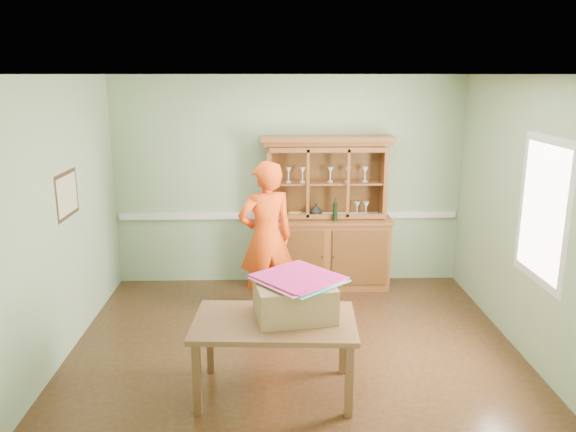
{
  "coord_description": "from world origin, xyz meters",
  "views": [
    {
      "loc": [
        -0.22,
        -5.16,
        2.7
      ],
      "look_at": [
        -0.05,
        0.4,
        1.29
      ],
      "focal_mm": 35.0,
      "sensor_mm": 36.0,
      "label": 1
    }
  ],
  "objects_px": {
    "china_hutch": "(326,235)",
    "dining_table": "(275,329)",
    "person": "(266,239)",
    "cardboard_box": "(295,300)"
  },
  "relations": [
    {
      "from": "dining_table",
      "to": "person",
      "type": "xyz_separation_m",
      "value": [
        -0.08,
        1.73,
        0.29
      ]
    },
    {
      "from": "cardboard_box",
      "to": "person",
      "type": "relative_size",
      "value": 0.36
    },
    {
      "from": "dining_table",
      "to": "cardboard_box",
      "type": "distance_m",
      "value": 0.3
    },
    {
      "from": "china_hutch",
      "to": "cardboard_box",
      "type": "xyz_separation_m",
      "value": [
        -0.51,
        -2.5,
        0.15
      ]
    },
    {
      "from": "china_hutch",
      "to": "dining_table",
      "type": "xyz_separation_m",
      "value": [
        -0.68,
        -2.56,
        -0.09
      ]
    },
    {
      "from": "china_hutch",
      "to": "cardboard_box",
      "type": "distance_m",
      "value": 2.55
    },
    {
      "from": "person",
      "to": "dining_table",
      "type": "bearing_deg",
      "value": 73.02
    },
    {
      "from": "china_hutch",
      "to": "dining_table",
      "type": "distance_m",
      "value": 2.65
    },
    {
      "from": "dining_table",
      "to": "person",
      "type": "relative_size",
      "value": 0.79
    },
    {
      "from": "cardboard_box",
      "to": "person",
      "type": "distance_m",
      "value": 1.68
    }
  ]
}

